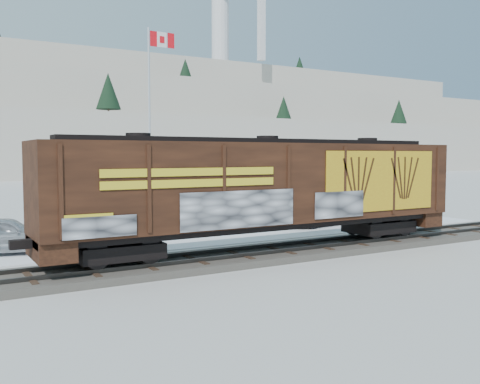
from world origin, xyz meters
TOP-DOWN VIEW (x-y plane):
  - ground at (0.00, 0.00)m, footprint 500.00×500.00m
  - rail_track at (0.00, 0.00)m, footprint 50.00×3.40m
  - parking_strip at (0.00, 7.50)m, footprint 40.00×8.00m
  - hopper_railcar at (1.49, -0.01)m, footprint 18.75×3.06m
  - flagpole at (2.29, 15.32)m, footprint 2.30×0.90m
  - car_silver at (-7.98, 6.28)m, footprint 5.12×2.94m
  - car_white at (2.09, 7.92)m, footprint 4.40×2.59m
  - car_dark at (9.64, 6.67)m, footprint 5.32×2.84m

SIDE VIEW (x-z plane):
  - ground at x=0.00m, z-range 0.00..0.00m
  - parking_strip at x=0.00m, z-range 0.00..0.03m
  - rail_track at x=0.00m, z-range -0.07..0.36m
  - car_white at x=2.09m, z-range 0.03..1.40m
  - car_dark at x=9.64m, z-range 0.03..1.50m
  - car_silver at x=-7.98m, z-range 0.03..1.67m
  - hopper_railcar at x=1.49m, z-range 0.69..5.26m
  - flagpole at x=2.29m, z-range -1.57..11.14m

